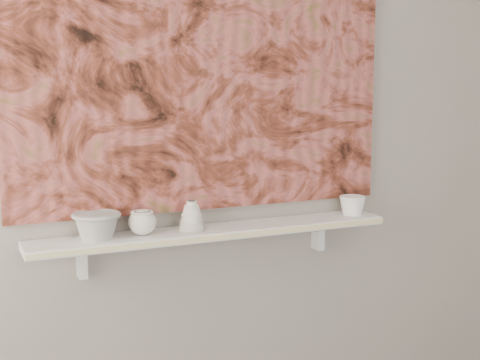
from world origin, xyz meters
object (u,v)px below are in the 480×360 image
shelf (215,232)px  painting (206,64)px  bell_vessel (192,216)px  bowl_white (352,205)px  cup_cream (142,222)px  bowl_grey (97,226)px

shelf → painting: bearing=90.0°
bell_vessel → bowl_white: size_ratio=1.01×
painting → cup_cream: 0.64m
cup_cream → bell_vessel: 0.19m
bowl_grey → bowl_white: bearing=0.0°
bowl_white → bowl_grey: bearing=180.0°
shelf → bowl_white: bowl_white is taller
painting → bell_vessel: size_ratio=13.66×
shelf → cup_cream: size_ratio=13.98×
shelf → bell_vessel: bell_vessel is taller
cup_cream → bowl_grey: bearing=180.0°
cup_cream → bell_vessel: size_ratio=0.91×
bowl_grey → bowl_white: (1.06, 0.00, -0.01)m
shelf → bowl_grey: bowl_grey is taller
bell_vessel → cup_cream: bearing=180.0°
bowl_grey → bowl_white: size_ratio=1.57×
bowl_grey → shelf: bearing=0.0°
bell_vessel → bowl_white: bell_vessel is taller
cup_cream → bowl_white: (0.90, 0.00, -0.01)m
painting → bowl_white: bearing=-7.5°
shelf → bell_vessel: size_ratio=12.75×
bowl_grey → bell_vessel: bearing=0.0°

